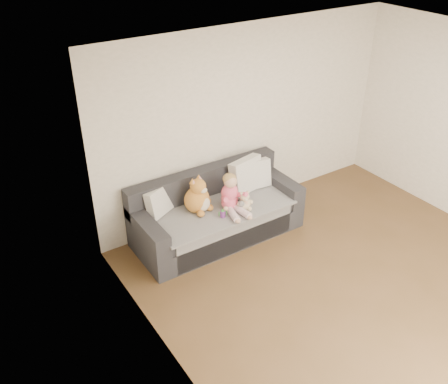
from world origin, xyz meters
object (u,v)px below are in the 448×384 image
Objects in this scene: toddler at (231,195)px; plush_cat at (198,198)px; teddy_bear at (245,202)px; sippy_cup at (223,213)px; sofa at (216,215)px.

plush_cat is at bearing 155.12° from toddler.
sippy_cup is at bearing -168.16° from teddy_bear.
sippy_cup is (-0.09, -0.30, 0.23)m from sofa.
plush_cat is 4.25× the size of sippy_cup.
plush_cat is (-0.36, 0.21, -0.02)m from toddler.
teddy_bear reaches higher than sippy_cup.
sippy_cup is at bearing -80.24° from plush_cat.
plush_cat reaches higher than teddy_bear.
sofa is 0.44m from plush_cat.
teddy_bear is (0.23, -0.31, 0.27)m from sofa.
sippy_cup is (-0.19, -0.09, -0.14)m from toddler.
plush_cat is at bearing 161.13° from teddy_bear.
sofa is 8.10× the size of teddy_bear.
toddler reaches higher than sofa.
teddy_bear is at bearing -32.05° from toddler.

